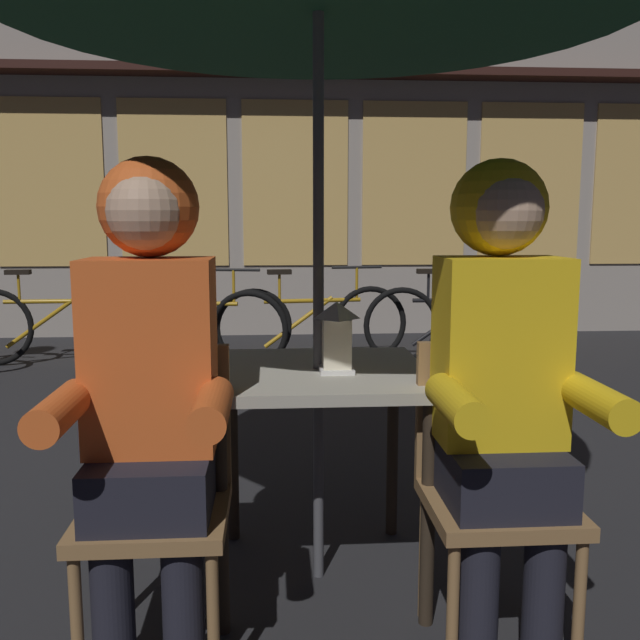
% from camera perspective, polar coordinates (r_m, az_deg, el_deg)
% --- Properties ---
extents(ground_plane, '(60.00, 60.00, 0.00)m').
position_cam_1_polar(ground_plane, '(2.57, -0.12, -20.32)').
color(ground_plane, '#232326').
extents(cafe_table, '(0.72, 0.72, 0.74)m').
position_cam_1_polar(cafe_table, '(2.33, -0.13, -6.43)').
color(cafe_table, '#B2AD9E').
rests_on(cafe_table, ground_plane).
extents(lantern, '(0.11, 0.11, 0.23)m').
position_cam_1_polar(lantern, '(2.23, 1.38, -1.28)').
color(lantern, white).
rests_on(lantern, cafe_table).
extents(chair_left, '(0.40, 0.40, 0.87)m').
position_cam_1_polar(chair_left, '(2.05, -13.27, -13.15)').
color(chair_left, olive).
rests_on(chair_left, ground_plane).
extents(chair_right, '(0.40, 0.40, 0.87)m').
position_cam_1_polar(chair_right, '(2.12, 13.95, -12.45)').
color(chair_right, olive).
rests_on(chair_right, ground_plane).
extents(person_left_hooded, '(0.45, 0.56, 1.40)m').
position_cam_1_polar(person_left_hooded, '(1.90, -13.90, -3.68)').
color(person_left_hooded, black).
rests_on(person_left_hooded, ground_plane).
extents(person_right_hooded, '(0.45, 0.56, 1.40)m').
position_cam_1_polar(person_right_hooded, '(1.97, 14.82, -3.26)').
color(person_right_hooded, black).
rests_on(person_right_hooded, ground_plane).
extents(shopfront_building, '(10.00, 0.93, 6.20)m').
position_cam_1_polar(shopfront_building, '(7.87, -2.18, 21.93)').
color(shopfront_building, '#9E9389').
rests_on(shopfront_building, ground_plane).
extents(bicycle_second, '(1.68, 0.10, 0.84)m').
position_cam_1_polar(bicycle_second, '(6.29, -21.00, -0.34)').
color(bicycle_second, black).
rests_on(bicycle_second, ground_plane).
extents(bicycle_third, '(1.66, 0.35, 0.84)m').
position_cam_1_polar(bicycle_third, '(5.84, -10.82, -0.56)').
color(bicycle_third, black).
rests_on(bicycle_third, ground_plane).
extents(bicycle_fourth, '(1.67, 0.28, 0.84)m').
position_cam_1_polar(bicycle_fourth, '(5.92, -0.64, -0.29)').
color(bicycle_fourth, black).
rests_on(bicycle_fourth, ground_plane).
extents(bicycle_fifth, '(1.68, 0.09, 0.84)m').
position_cam_1_polar(bicycle_fifth, '(6.07, 11.48, -0.24)').
color(bicycle_fifth, black).
rests_on(bicycle_fifth, ground_plane).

